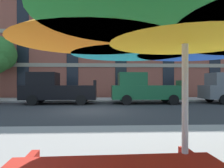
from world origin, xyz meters
TOP-DOWN VIEW (x-y plane):
  - ground_plane at (0.00, 0.00)m, footprint 120.00×120.00m
  - sidewalk_far at (0.00, 6.80)m, footprint 56.00×3.60m
  - apartment_building at (0.00, 14.99)m, footprint 46.53×12.08m
  - pickup_black at (-2.69, 3.70)m, footprint 5.10×2.12m
  - pickup_green at (3.50, 3.70)m, footprint 5.10×2.12m
  - patio_umbrella at (1.32, -9.00)m, footprint 3.20×2.98m

SIDE VIEW (x-z plane):
  - ground_plane at x=0.00m, z-range 0.00..0.00m
  - sidewalk_far at x=0.00m, z-range 0.00..0.12m
  - pickup_black at x=-2.69m, z-range -0.07..2.13m
  - pickup_green at x=3.50m, z-range -0.07..2.13m
  - patio_umbrella at x=1.32m, z-range 0.86..3.13m
  - apartment_building at x=0.00m, z-range 0.00..12.80m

